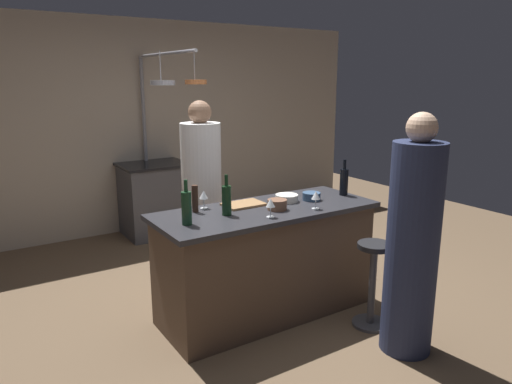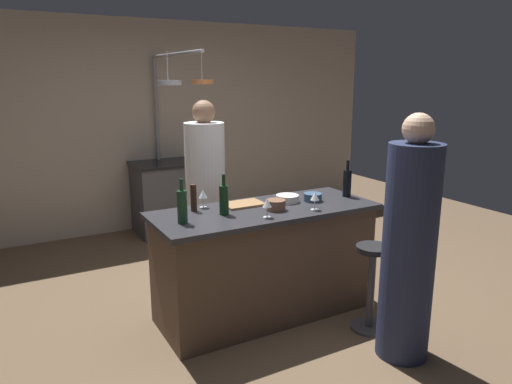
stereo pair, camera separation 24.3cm
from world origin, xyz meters
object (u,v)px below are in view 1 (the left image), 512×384
at_px(wine_bottle_green, 187,207).
at_px(mixing_bowl_ceramic, 287,198).
at_px(wine_bottle_dark, 344,181).
at_px(mixing_bowl_wooden, 277,205).
at_px(mixing_bowl_blue, 311,196).
at_px(chef, 202,202).
at_px(wine_glass_near_right_guest, 316,196).
at_px(wine_glass_near_left_guest, 271,204).
at_px(stove_range, 155,199).
at_px(guest_right, 412,245).
at_px(pepper_mill, 195,199).
at_px(cutting_board, 244,204).
at_px(wine_glass_by_chef, 204,196).
at_px(bar_stool_right, 373,281).
at_px(wine_bottle_red, 227,200).

height_order(wine_bottle_green, mixing_bowl_ceramic, wine_bottle_green).
height_order(wine_bottle_dark, mixing_bowl_wooden, wine_bottle_dark).
distance_m(mixing_bowl_blue, mixing_bowl_ceramic, 0.22).
xyz_separation_m(chef, wine_glass_near_right_guest, (0.47, -1.04, 0.21)).
bearing_deg(mixing_bowl_ceramic, wine_glass_near_right_guest, -81.08).
bearing_deg(wine_glass_near_right_guest, wine_glass_near_left_guest, 179.62).
relative_size(wine_glass_near_left_guest, mixing_bowl_ceramic, 0.78).
relative_size(stove_range, guest_right, 0.53).
height_order(pepper_mill, wine_bottle_green, wine_bottle_green).
bearing_deg(pepper_mill, wine_glass_near_left_guest, -47.15).
distance_m(wine_bottle_dark, wine_glass_near_right_guest, 0.55).
height_order(cutting_board, mixing_bowl_wooden, mixing_bowl_wooden).
relative_size(guest_right, wine_bottle_green, 5.27).
bearing_deg(pepper_mill, wine_glass_by_chef, 27.53).
distance_m(cutting_board, mixing_bowl_ceramic, 0.38).
bearing_deg(pepper_mill, bar_stool_right, -36.81).
bearing_deg(mixing_bowl_wooden, guest_right, -61.17).
bearing_deg(mixing_bowl_wooden, wine_bottle_red, 168.72).
distance_m(cutting_board, pepper_mill, 0.42).
bearing_deg(mixing_bowl_blue, wine_bottle_dark, -2.48).
relative_size(chef, wine_glass_by_chef, 11.72).
bearing_deg(wine_bottle_green, pepper_mill, 53.88).
bearing_deg(wine_bottle_red, mixing_bowl_blue, 0.66).
bearing_deg(cutting_board, mixing_bowl_wooden, -58.30).
distance_m(wine_bottle_green, wine_glass_near_right_guest, 1.03).
bearing_deg(wine_bottle_green, wine_glass_near_right_guest, -9.92).
distance_m(chef, cutting_board, 0.65).
bearing_deg(wine_glass_near_left_guest, mixing_bowl_wooden, 41.85).
xyz_separation_m(cutting_board, wine_bottle_green, (-0.60, -0.22, 0.12)).
bearing_deg(mixing_bowl_ceramic, wine_glass_near_left_guest, -140.57).
bearing_deg(bar_stool_right, pepper_mill, 143.19).
xyz_separation_m(wine_glass_near_left_guest, mixing_bowl_wooden, (0.16, 0.15, -0.06)).
bearing_deg(cutting_board, guest_right, -60.53).
relative_size(wine_bottle_dark, mixing_bowl_ceramic, 1.68).
xyz_separation_m(chef, mixing_bowl_ceramic, (0.42, -0.73, 0.14)).
height_order(wine_bottle_dark, mixing_bowl_ceramic, wine_bottle_dark).
height_order(chef, wine_bottle_green, chef).
distance_m(pepper_mill, wine_glass_near_left_guest, 0.59).
xyz_separation_m(mixing_bowl_blue, mixing_bowl_ceramic, (-0.20, 0.07, -0.00)).
bearing_deg(stove_range, wine_glass_near_left_guest, -92.54).
distance_m(wine_glass_near_left_guest, wine_glass_near_right_guest, 0.43).
bearing_deg(wine_bottle_red, guest_right, -47.56).
distance_m(stove_range, mixing_bowl_ceramic, 2.43).
height_order(guest_right, mixing_bowl_ceramic, guest_right).
xyz_separation_m(wine_bottle_dark, mixing_bowl_ceramic, (-0.55, 0.09, -0.09)).
bearing_deg(cutting_board, wine_glass_by_chef, 164.56).
bearing_deg(guest_right, wine_bottle_green, 143.33).
distance_m(guest_right, mixing_bowl_blue, 1.01).
relative_size(guest_right, wine_glass_by_chef, 11.57).
bearing_deg(stove_range, cutting_board, -92.75).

